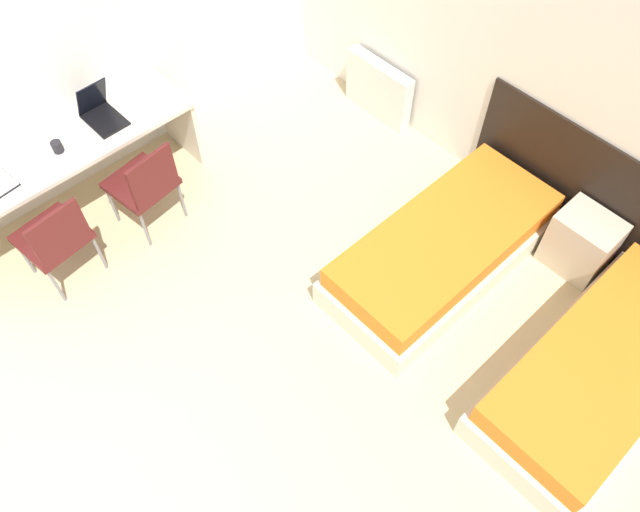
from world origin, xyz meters
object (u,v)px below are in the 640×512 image
Objects in this scene: chair_near_laptop at (145,182)px; nightstand at (581,242)px; bed_near_window at (443,249)px; laptop at (100,112)px; chair_near_notebook at (55,237)px; bed_near_door at (601,371)px.

nightstand is at bearing 32.62° from chair_near_laptop.
chair_near_laptop is at bearing -143.73° from bed_near_window.
laptop reaches higher than chair_near_laptop.
chair_near_notebook is (-1.89, -2.15, 0.28)m from bed_near_window.
bed_near_window is 5.46× the size of laptop.
chair_near_laptop reaches higher than nightstand.
bed_near_window is 1.38m from bed_near_door.
bed_near_window is 1.05m from nightstand.
laptop is (-0.57, 0.06, 0.31)m from chair_near_laptop.
nightstand is 0.61× the size of chair_near_laptop.
nightstand reaches higher than bed_near_door.
chair_near_notebook is 2.41× the size of laptop.
bed_near_door is 2.26× the size of chair_near_notebook.
bed_near_window and bed_near_door have the same top height.
chair_near_notebook is (-2.58, -2.94, 0.22)m from nightstand.
bed_near_door is 4.10m from laptop.
bed_near_window is 2.26× the size of chair_near_laptop.
laptop reaches higher than bed_near_door.
chair_near_notebook reaches higher than bed_near_window.
chair_near_laptop is 0.77m from chair_near_notebook.
nightstand is 1.47× the size of laptop.
chair_near_notebook is (-3.27, -2.15, 0.28)m from bed_near_door.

